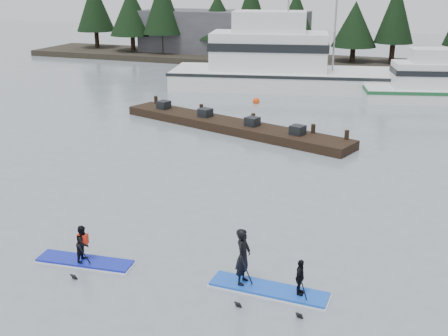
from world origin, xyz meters
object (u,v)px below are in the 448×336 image
(fishing_boat_large, at_px, (291,78))
(paddleboard_duo, at_px, (262,272))
(floating_dock, at_px, (231,126))
(fishing_boat_medium, at_px, (447,94))
(paddleboard_solo, at_px, (84,251))

(fishing_boat_large, xyz_separation_m, paddleboard_duo, (6.58, -30.21, -0.27))
(floating_dock, relative_size, paddleboard_duo, 4.42)
(floating_dock, distance_m, paddleboard_duo, 17.75)
(fishing_boat_large, bearing_deg, floating_dock, -102.72)
(fishing_boat_medium, xyz_separation_m, paddleboard_solo, (-10.97, -29.78, -0.12))
(fishing_boat_large, height_order, paddleboard_solo, fishing_boat_large)
(fishing_boat_medium, height_order, floating_dock, fishing_boat_medium)
(fishing_boat_medium, xyz_separation_m, floating_dock, (-11.97, -12.97, -0.27))
(fishing_boat_medium, bearing_deg, floating_dock, -147.40)
(fishing_boat_large, xyz_separation_m, floating_dock, (-0.17, -13.79, -0.61))
(paddleboard_solo, bearing_deg, floating_dock, 87.66)
(fishing_boat_large, distance_m, paddleboard_solo, 30.62)
(fishing_boat_large, distance_m, paddleboard_duo, 30.92)
(fishing_boat_medium, relative_size, paddleboard_solo, 4.13)
(fishing_boat_large, relative_size, paddleboard_duo, 6.04)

